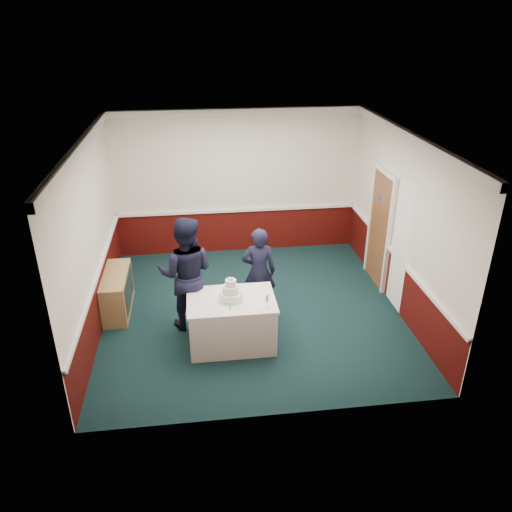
{
  "coord_description": "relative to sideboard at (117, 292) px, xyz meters",
  "views": [
    {
      "loc": [
        -0.86,
        -7.28,
        4.65
      ],
      "look_at": [
        0.05,
        -0.1,
        1.1
      ],
      "focal_mm": 35.0,
      "sensor_mm": 36.0,
      "label": 1
    }
  ],
  "objects": [
    {
      "name": "person_woman",
      "position": [
        2.38,
        -0.37,
        0.43
      ],
      "size": [
        0.59,
        0.41,
        1.56
      ],
      "primitive_type": "imported",
      "rotation": [
        0.0,
        0.0,
        3.07
      ],
      "color": "black",
      "rests_on": "ground"
    },
    {
      "name": "sideboard",
      "position": [
        0.0,
        0.0,
        0.0
      ],
      "size": [
        0.41,
        1.2,
        0.7
      ],
      "color": "tan",
      "rests_on": "ground"
    },
    {
      "name": "wedding_cake",
      "position": [
        1.86,
        -1.2,
        0.55
      ],
      "size": [
        0.35,
        0.35,
        0.36
      ],
      "color": "white",
      "rests_on": "cake_table"
    },
    {
      "name": "person_man",
      "position": [
        1.2,
        -0.6,
        0.6
      ],
      "size": [
        1.02,
        0.85,
        1.89
      ],
      "primitive_type": "imported",
      "rotation": [
        0.0,
        0.0,
        2.99
      ],
      "color": "black",
      "rests_on": "ground"
    },
    {
      "name": "cake_table",
      "position": [
        1.86,
        -1.2,
        0.05
      ],
      "size": [
        1.32,
        0.92,
        0.79
      ],
      "color": "white",
      "rests_on": "ground"
    },
    {
      "name": "room_shell",
      "position": [
        2.36,
        0.29,
        1.62
      ],
      "size": [
        5.0,
        5.0,
        3.0
      ],
      "color": "silver",
      "rests_on": "ground"
    },
    {
      "name": "ground",
      "position": [
        2.28,
        -0.32,
        -0.35
      ],
      "size": [
        5.0,
        5.0,
        0.0
      ],
      "primitive_type": "plane",
      "color": "#12282C",
      "rests_on": "ground"
    },
    {
      "name": "cake_knife",
      "position": [
        1.83,
        -1.4,
        0.44
      ],
      "size": [
        0.04,
        0.22,
        0.0
      ],
      "primitive_type": "cube",
      "rotation": [
        0.0,
        0.0,
        -0.1
      ],
      "color": "silver",
      "rests_on": "cake_table"
    },
    {
      "name": "champagne_flute",
      "position": [
        2.36,
        -1.48,
        0.58
      ],
      "size": [
        0.05,
        0.05,
        0.21
      ],
      "color": "silver",
      "rests_on": "cake_table"
    }
  ]
}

